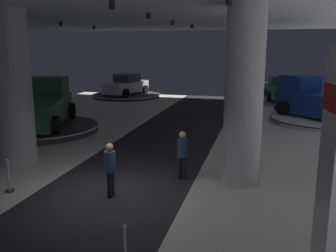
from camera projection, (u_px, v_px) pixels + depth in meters
ground at (111, 194)px, 10.95m from camera, size 24.00×44.00×0.06m
column_left at (12, 89)px, 13.21m from camera, size 1.36×1.36×5.50m
column_right at (244, 96)px, 11.24m from camera, size 1.17×1.17×5.50m
display_platform_deep_left at (126, 95)px, 31.31m from camera, size 5.71×5.71×0.23m
display_car_deep_left at (126, 85)px, 31.15m from camera, size 3.07×4.52×1.71m
display_platform_mid_left at (42, 128)px, 18.67m from camera, size 5.68×5.68×0.32m
pickup_truck_mid_left at (42, 106)px, 18.75m from camera, size 3.91×5.69×2.30m
display_platform_far_right at (322, 120)px, 21.01m from camera, size 5.68×5.68×0.24m
pickup_truck_far_right at (319, 101)px, 21.06m from camera, size 5.21×5.25×2.30m
display_platform_deep_right at (279, 101)px, 27.93m from camera, size 4.50×4.50×0.32m
display_car_deep_right at (280, 89)px, 27.77m from camera, size 2.65×4.40×1.71m
visitor_walking_near at (182, 152)px, 11.92m from camera, size 0.32×0.32×1.59m
visitor_walking_far at (110, 167)px, 10.48m from camera, size 0.32×0.32×1.59m
stanchion_a at (9, 180)px, 10.99m from camera, size 0.28×0.28×1.01m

